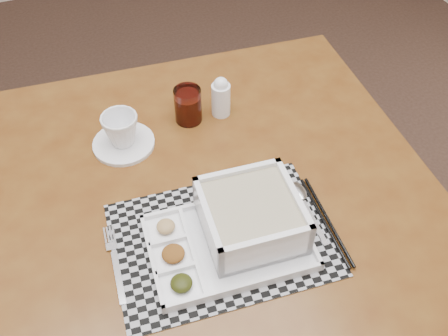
{
  "coord_description": "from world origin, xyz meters",
  "views": [
    {
      "loc": [
        0.05,
        -0.82,
        1.65
      ],
      "look_at": [
        0.3,
        -0.17,
        0.9
      ],
      "focal_mm": 40.0,
      "sensor_mm": 36.0,
      "label": 1
    }
  ],
  "objects_px": {
    "serving_tray": "(244,224)",
    "creamer_bottle": "(221,97)",
    "dining_table": "(203,224)",
    "cup": "(121,130)",
    "juice_glass": "(188,106)"
  },
  "relations": [
    {
      "from": "serving_tray",
      "to": "creamer_bottle",
      "type": "height_order",
      "value": "creamer_bottle"
    },
    {
      "from": "creamer_bottle",
      "to": "serving_tray",
      "type": "bearing_deg",
      "value": -104.55
    },
    {
      "from": "dining_table",
      "to": "cup",
      "type": "bearing_deg",
      "value": 115.73
    },
    {
      "from": "creamer_bottle",
      "to": "cup",
      "type": "bearing_deg",
      "value": -175.19
    },
    {
      "from": "serving_tray",
      "to": "cup",
      "type": "bearing_deg",
      "value": 115.03
    },
    {
      "from": "dining_table",
      "to": "serving_tray",
      "type": "bearing_deg",
      "value": -66.45
    },
    {
      "from": "serving_tray",
      "to": "creamer_bottle",
      "type": "bearing_deg",
      "value": 75.45
    },
    {
      "from": "juice_glass",
      "to": "creamer_bottle",
      "type": "height_order",
      "value": "creamer_bottle"
    },
    {
      "from": "dining_table",
      "to": "serving_tray",
      "type": "relative_size",
      "value": 3.41
    },
    {
      "from": "serving_tray",
      "to": "cup",
      "type": "relative_size",
      "value": 3.87
    },
    {
      "from": "juice_glass",
      "to": "creamer_bottle",
      "type": "bearing_deg",
      "value": -5.01
    },
    {
      "from": "creamer_bottle",
      "to": "juice_glass",
      "type": "bearing_deg",
      "value": 174.99
    },
    {
      "from": "cup",
      "to": "dining_table",
      "type": "bearing_deg",
      "value": -78.26
    },
    {
      "from": "dining_table",
      "to": "creamer_bottle",
      "type": "xyz_separation_m",
      "value": [
        0.15,
        0.26,
        0.14
      ]
    },
    {
      "from": "cup",
      "to": "juice_glass",
      "type": "height_order",
      "value": "juice_glass"
    }
  ]
}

